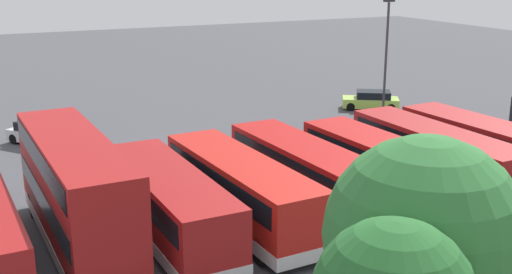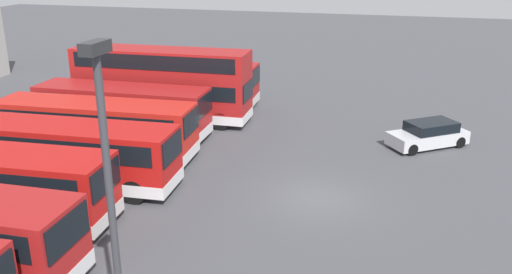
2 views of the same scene
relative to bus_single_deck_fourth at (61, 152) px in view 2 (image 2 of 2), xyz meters
name	(u,v)px [view 2 (image 2 of 2)]	position (x,y,z in m)	size (l,w,h in m)	color
ground_plane	(317,198)	(1.68, -11.62, -1.62)	(140.00, 140.00, 0.00)	#47474C
bus_single_deck_fourth	(61,152)	(0.00, 0.00, 0.00)	(3.22, 11.01, 2.95)	#B71411
bus_single_deck_fifth	(96,127)	(3.65, 0.40, 0.00)	(3.22, 10.62, 2.95)	red
bus_single_deck_sixth	(123,109)	(6.97, 0.65, 0.00)	(2.84, 10.18, 2.95)	#A51919
bus_double_decker_seventh	(162,82)	(10.47, -0.24, 0.83)	(2.95, 11.30, 4.55)	#A51919
bus_single_deck_far_end	(180,81)	(14.21, 0.17, 0.00)	(3.05, 11.07, 2.95)	#A51919
car_small_green	(428,135)	(9.81, -16.46, -0.92)	(4.05, 4.57, 1.43)	silver
lamp_post_tall	(113,223)	(-11.01, -9.23, 3.50)	(0.70, 0.30, 8.85)	#38383D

